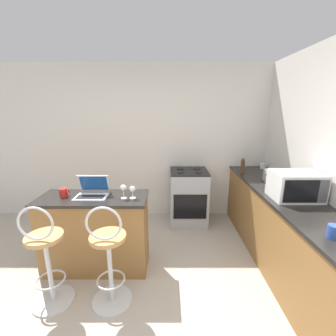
# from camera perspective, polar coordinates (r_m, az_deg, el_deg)

# --- Properties ---
(ground_plane) EXTENTS (20.00, 20.00, 0.00)m
(ground_plane) POSITION_cam_1_polar(r_m,az_deg,el_deg) (2.45, -11.59, -35.51)
(ground_plane) COLOR #ADA393
(wall_back) EXTENTS (12.00, 0.06, 2.60)m
(wall_back) POSITION_cam_1_polar(r_m,az_deg,el_deg) (3.92, -5.89, 6.10)
(wall_back) COLOR silver
(wall_back) RESTS_ON ground_plane
(breakfast_bar) EXTENTS (1.23, 0.51, 0.91)m
(breakfast_bar) POSITION_cam_1_polar(r_m,az_deg,el_deg) (2.90, -17.82, -15.30)
(breakfast_bar) COLOR olive
(breakfast_bar) RESTS_ON ground_plane
(counter_right) EXTENTS (0.61, 2.82, 0.91)m
(counter_right) POSITION_cam_1_polar(r_m,az_deg,el_deg) (3.14, 27.20, -13.96)
(counter_right) COLOR olive
(counter_right) RESTS_ON ground_plane
(bar_stool_near) EXTENTS (0.40, 0.40, 1.07)m
(bar_stool_near) POSITION_cam_1_polar(r_m,az_deg,el_deg) (2.56, -28.52, -19.37)
(bar_stool_near) COLOR silver
(bar_stool_near) RESTS_ON ground_plane
(bar_stool_far) EXTENTS (0.40, 0.40, 1.07)m
(bar_stool_far) POSITION_cam_1_polar(r_m,az_deg,el_deg) (2.36, -14.79, -21.15)
(bar_stool_far) COLOR silver
(bar_stool_far) RESTS_ON ground_plane
(laptop) EXTENTS (0.36, 0.28, 0.23)m
(laptop) POSITION_cam_1_polar(r_m,az_deg,el_deg) (2.73, -18.63, -5.47)
(laptop) COLOR silver
(laptop) RESTS_ON breakfast_bar
(microwave) EXTENTS (0.50, 0.37, 0.30)m
(microwave) POSITION_cam_1_polar(r_m,az_deg,el_deg) (2.84, 29.72, -3.92)
(microwave) COLOR white
(microwave) RESTS_ON counter_right
(toaster) EXTENTS (0.21, 0.29, 0.18)m
(toaster) POSITION_cam_1_polar(r_m,az_deg,el_deg) (3.31, 25.40, -2.15)
(toaster) COLOR #9EA3A8
(toaster) RESTS_ON counter_right
(stove_range) EXTENTS (0.61, 0.59, 0.92)m
(stove_range) POSITION_cam_1_polar(r_m,az_deg,el_deg) (3.80, 5.23, -7.34)
(stove_range) COLOR #9EA3A8
(stove_range) RESTS_ON ground_plane
(mug_white) EXTENTS (0.10, 0.09, 0.09)m
(mug_white) POSITION_cam_1_polar(r_m,az_deg,el_deg) (4.10, 23.01, 0.49)
(mug_white) COLOR white
(mug_white) RESTS_ON counter_right
(mug_red) EXTENTS (0.10, 0.09, 0.09)m
(mug_red) POSITION_cam_1_polar(r_m,az_deg,el_deg) (2.83, -24.96, -5.64)
(mug_red) COLOR red
(mug_red) RESTS_ON breakfast_bar
(wine_glass_tall) EXTENTS (0.07, 0.07, 0.14)m
(wine_glass_tall) POSITION_cam_1_polar(r_m,az_deg,el_deg) (2.53, -9.01, -5.46)
(wine_glass_tall) COLOR silver
(wine_glass_tall) RESTS_ON breakfast_bar
(pepper_mill) EXTENTS (0.06, 0.06, 0.23)m
(pepper_mill) POSITION_cam_1_polar(r_m,az_deg,el_deg) (3.69, 18.44, 0.50)
(pepper_mill) COLOR #4C2D19
(pepper_mill) RESTS_ON counter_right
(mug_blue) EXTENTS (0.11, 0.09, 0.10)m
(mug_blue) POSITION_cam_1_polar(r_m,az_deg,el_deg) (2.19, 36.52, -12.85)
(mug_blue) COLOR #2D51AD
(mug_blue) RESTS_ON counter_right
(wine_glass_short) EXTENTS (0.07, 0.07, 0.16)m
(wine_glass_short) POSITION_cam_1_polar(r_m,az_deg,el_deg) (2.53, -11.26, -5.11)
(wine_glass_short) COLOR silver
(wine_glass_short) RESTS_ON breakfast_bar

